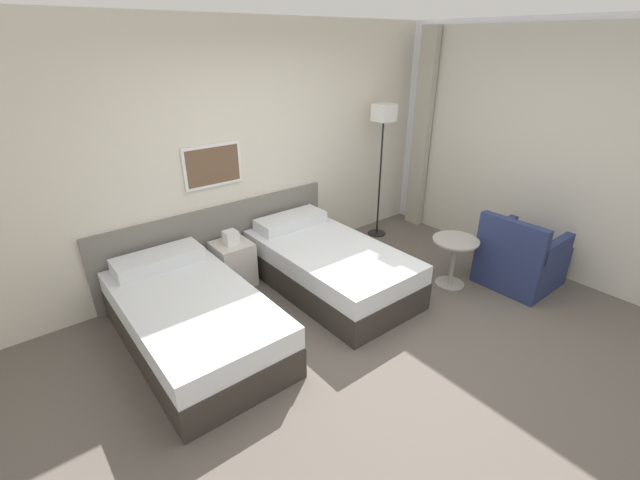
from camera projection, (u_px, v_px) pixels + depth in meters
ground_plane at (390, 344)px, 3.82m from camera, size 16.00×16.00×0.00m
wall_headboard at (255, 156)px, 4.75m from camera, size 10.00×0.10×2.70m
wall_window at (564, 156)px, 4.59m from camera, size 0.21×4.59×2.70m
bed_near_door at (192, 319)px, 3.74m from camera, size 1.03×1.90×0.62m
bed_near_window at (329, 266)px, 4.62m from camera, size 1.03×1.90×0.62m
nightstand at (233, 263)px, 4.67m from camera, size 0.39×0.39×0.64m
floor_lamp at (383, 128)px, 5.38m from camera, size 0.24×0.24×1.76m
side_table at (454, 253)px, 4.60m from camera, size 0.49×0.49×0.55m
armchair at (520, 260)px, 4.67m from camera, size 0.76×0.72×0.83m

